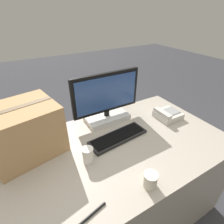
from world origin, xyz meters
name	(u,v)px	position (x,y,z in m)	size (l,w,h in m)	color
ground_plane	(105,214)	(0.00, 0.00, 0.00)	(12.00, 12.00, 0.00)	#38383D
office_desk	(104,187)	(0.00, 0.00, 0.38)	(1.80, 0.90, 0.76)	#A89E8E
monitor	(107,102)	(0.20, 0.31, 0.92)	(0.56, 0.20, 0.41)	white
keyboard	(118,137)	(0.16, 0.06, 0.77)	(0.45, 0.18, 0.03)	black
desk_phone	(167,115)	(0.67, 0.08, 0.79)	(0.20, 0.18, 0.08)	beige
paper_cup_left	(88,155)	(-0.11, -0.03, 0.81)	(0.07, 0.07, 0.10)	white
paper_cup_right	(150,180)	(0.10, -0.36, 0.80)	(0.08, 0.08, 0.09)	beige
cardboard_box	(24,130)	(-0.41, 0.25, 0.92)	(0.47, 0.42, 0.33)	tan
pen_marker	(93,213)	(-0.23, -0.34, 0.76)	(0.15, 0.04, 0.01)	black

